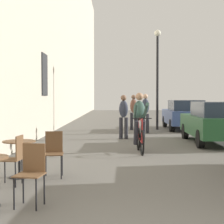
# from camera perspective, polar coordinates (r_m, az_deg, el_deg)

# --- Properties ---
(cafe_chair_near_toward_street) EXTENTS (0.43, 0.43, 0.89)m
(cafe_chair_near_toward_street) POSITION_cam_1_polar(r_m,az_deg,el_deg) (5.44, -12.49, -8.83)
(cafe_chair_near_toward_street) COLOR black
(cafe_chair_near_toward_street) RESTS_ON ground_plane
(cafe_table_mid) EXTENTS (0.64, 0.64, 0.72)m
(cafe_table_mid) POSITION_cam_1_polar(r_m,az_deg,el_deg) (7.38, -14.29, -5.91)
(cafe_table_mid) COLOR black
(cafe_table_mid) RESTS_ON ground_plane
(cafe_chair_mid_toward_street) EXTENTS (0.42, 0.42, 0.89)m
(cafe_chair_mid_toward_street) POSITION_cam_1_polar(r_m,az_deg,el_deg) (6.75, -15.07, -6.72)
(cafe_chair_mid_toward_street) COLOR black
(cafe_chair_mid_toward_street) RESTS_ON ground_plane
(cafe_chair_mid_toward_wall) EXTENTS (0.41, 0.41, 0.89)m
(cafe_chair_mid_toward_wall) POSITION_cam_1_polar(r_m,az_deg,el_deg) (7.32, -9.11, -5.97)
(cafe_chair_mid_toward_wall) COLOR black
(cafe_chair_mid_toward_wall) RESTS_ON ground_plane
(cyclist_on_bicycle) EXTENTS (0.52, 1.76, 1.74)m
(cyclist_on_bicycle) POSITION_cam_1_polar(r_m,az_deg,el_deg) (10.57, 4.35, -1.85)
(cyclist_on_bicycle) COLOR black
(cyclist_on_bicycle) RESTS_ON ground_plane
(pedestrian_near) EXTENTS (0.36, 0.27, 1.67)m
(pedestrian_near) POSITION_cam_1_polar(r_m,az_deg,el_deg) (13.85, 1.82, -0.34)
(pedestrian_near) COLOR #26262D
(pedestrian_near) RESTS_ON ground_plane
(pedestrian_mid) EXTENTS (0.38, 0.30, 1.74)m
(pedestrian_mid) POSITION_cam_1_polar(r_m,az_deg,el_deg) (16.16, 5.24, 0.15)
(pedestrian_mid) COLOR #26262D
(pedestrian_mid) RESTS_ON ground_plane
(pedestrian_far) EXTENTS (0.37, 0.28, 1.72)m
(pedestrian_far) POSITION_cam_1_polar(r_m,az_deg,el_deg) (17.78, 3.39, 0.29)
(pedestrian_far) COLOR #26262D
(pedestrian_far) RESTS_ON ground_plane
(street_lamp) EXTENTS (0.32, 0.32, 4.90)m
(street_lamp) POSITION_cam_1_polar(r_m,az_deg,el_deg) (18.18, 7.12, 7.07)
(street_lamp) COLOR black
(street_lamp) RESTS_ON ground_plane
(parked_car_second) EXTENTS (1.75, 4.04, 1.43)m
(parked_car_second) POSITION_cam_1_polar(r_m,az_deg,el_deg) (12.96, 15.78, -1.49)
(parked_car_second) COLOR #23512D
(parked_car_second) RESTS_ON ground_plane
(parked_car_third) EXTENTS (1.79, 4.12, 1.45)m
(parked_car_third) POSITION_cam_1_polar(r_m,az_deg,el_deg) (18.38, 11.19, -0.35)
(parked_car_third) COLOR #384C84
(parked_car_third) RESTS_ON ground_plane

